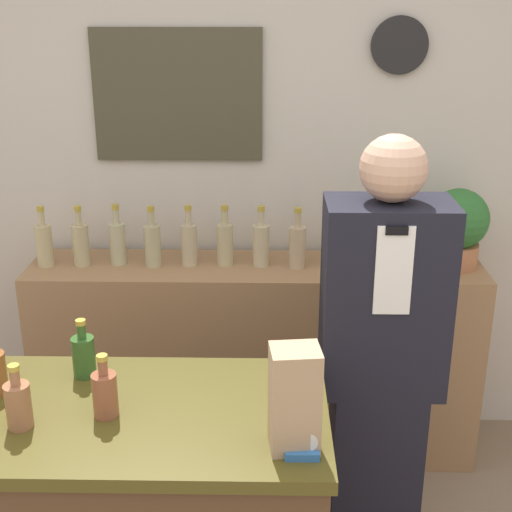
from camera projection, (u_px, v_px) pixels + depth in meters
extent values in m
cube|color=beige|center=(240.00, 162.00, 3.28)|extent=(5.20, 0.06, 2.70)
cube|color=#42402D|center=(178.00, 95.00, 3.13)|extent=(0.75, 0.02, 0.57)
cylinder|color=black|center=(400.00, 45.00, 3.04)|extent=(0.24, 0.03, 0.24)
cube|color=#9E754C|center=(256.00, 359.00, 3.33)|extent=(2.02, 0.40, 0.94)
cube|color=#473F16|center=(100.00, 415.00, 2.05)|extent=(1.32, 0.63, 0.04)
cube|color=black|center=(372.00, 475.00, 2.66)|extent=(0.32, 0.25, 0.78)
cube|color=black|center=(385.00, 298.00, 2.41)|extent=(0.42, 0.25, 0.67)
cube|color=white|center=(394.00, 271.00, 2.24)|extent=(0.12, 0.01, 0.30)
cube|color=black|center=(397.00, 231.00, 2.19)|extent=(0.07, 0.01, 0.03)
sphere|color=tan|center=(393.00, 168.00, 2.26)|extent=(0.22, 0.22, 0.22)
cylinder|color=#B27047|center=(455.00, 255.00, 3.15)|extent=(0.20, 0.20, 0.11)
sphere|color=#2D6B2D|center=(458.00, 219.00, 3.09)|extent=(0.26, 0.26, 0.26)
cube|color=tan|center=(295.00, 399.00, 1.83)|extent=(0.14, 0.12, 0.29)
cube|color=#2D66A8|center=(302.00, 452.00, 1.84)|extent=(0.09, 0.06, 0.02)
cylinder|color=silver|center=(307.00, 441.00, 1.83)|extent=(0.06, 0.02, 0.06)
cylinder|color=#946140|center=(19.00, 406.00, 1.94)|extent=(0.07, 0.07, 0.13)
cylinder|color=#946140|center=(15.00, 378.00, 1.91)|extent=(0.03, 0.03, 0.05)
cylinder|color=#B29933|center=(13.00, 368.00, 1.90)|extent=(0.03, 0.03, 0.02)
cylinder|color=#2E5622|center=(84.00, 357.00, 2.20)|extent=(0.07, 0.07, 0.13)
cylinder|color=#2E5622|center=(81.00, 331.00, 2.17)|extent=(0.03, 0.03, 0.05)
cylinder|color=#B29933|center=(80.00, 322.00, 2.16)|extent=(0.03, 0.03, 0.02)
cylinder|color=brown|center=(105.00, 395.00, 2.00)|extent=(0.07, 0.07, 0.13)
cylinder|color=brown|center=(103.00, 367.00, 1.96)|extent=(0.03, 0.03, 0.05)
cylinder|color=#B29933|center=(102.00, 358.00, 1.95)|extent=(0.03, 0.03, 0.02)
cylinder|color=tan|center=(44.00, 246.00, 3.14)|extent=(0.07, 0.07, 0.19)
cylinder|color=tan|center=(41.00, 219.00, 3.09)|extent=(0.03, 0.03, 0.07)
cylinder|color=#B29933|center=(40.00, 209.00, 3.08)|extent=(0.03, 0.03, 0.02)
cylinder|color=tan|center=(81.00, 245.00, 3.14)|extent=(0.07, 0.07, 0.19)
cylinder|color=tan|center=(78.00, 218.00, 3.10)|extent=(0.03, 0.03, 0.07)
cylinder|color=#B29933|center=(77.00, 208.00, 3.08)|extent=(0.03, 0.03, 0.02)
cylinder|color=tan|center=(118.00, 244.00, 3.16)|extent=(0.07, 0.07, 0.19)
cylinder|color=tan|center=(116.00, 217.00, 3.12)|extent=(0.03, 0.03, 0.07)
cylinder|color=#B29933|center=(115.00, 207.00, 3.10)|extent=(0.03, 0.03, 0.02)
cylinder|color=tan|center=(153.00, 246.00, 3.14)|extent=(0.07, 0.07, 0.19)
cylinder|color=tan|center=(151.00, 218.00, 3.09)|extent=(0.03, 0.03, 0.07)
cylinder|color=#B29933|center=(151.00, 209.00, 3.08)|extent=(0.03, 0.03, 0.02)
cylinder|color=tan|center=(189.00, 245.00, 3.15)|extent=(0.07, 0.07, 0.19)
cylinder|color=tan|center=(188.00, 218.00, 3.11)|extent=(0.03, 0.03, 0.07)
cylinder|color=#B29933|center=(188.00, 208.00, 3.09)|extent=(0.03, 0.03, 0.02)
cylinder|color=tan|center=(225.00, 245.00, 3.15)|extent=(0.07, 0.07, 0.19)
cylinder|color=tan|center=(225.00, 217.00, 3.11)|extent=(0.03, 0.03, 0.07)
cylinder|color=#B29933|center=(225.00, 208.00, 3.09)|extent=(0.03, 0.03, 0.02)
cylinder|color=tan|center=(261.00, 245.00, 3.14)|extent=(0.07, 0.07, 0.19)
cylinder|color=tan|center=(261.00, 218.00, 3.10)|extent=(0.03, 0.03, 0.07)
cylinder|color=#B29933|center=(261.00, 209.00, 3.08)|extent=(0.03, 0.03, 0.02)
cylinder|color=tan|center=(297.00, 247.00, 3.12)|extent=(0.07, 0.07, 0.19)
cylinder|color=tan|center=(298.00, 220.00, 3.07)|extent=(0.03, 0.03, 0.07)
cylinder|color=#B29933|center=(298.00, 210.00, 3.06)|extent=(0.03, 0.03, 0.02)
cylinder|color=tan|center=(334.00, 247.00, 3.12)|extent=(0.07, 0.07, 0.19)
cylinder|color=tan|center=(335.00, 220.00, 3.08)|extent=(0.03, 0.03, 0.07)
cylinder|color=#B29933|center=(335.00, 210.00, 3.06)|extent=(0.03, 0.03, 0.02)
cylinder|color=tan|center=(369.00, 245.00, 3.14)|extent=(0.07, 0.07, 0.19)
cylinder|color=tan|center=(371.00, 218.00, 3.10)|extent=(0.03, 0.03, 0.07)
cylinder|color=#B29933|center=(371.00, 208.00, 3.09)|extent=(0.03, 0.03, 0.02)
cylinder|color=tan|center=(407.00, 248.00, 3.11)|extent=(0.07, 0.07, 0.19)
cylinder|color=tan|center=(409.00, 220.00, 3.07)|extent=(0.03, 0.03, 0.07)
cylinder|color=#B29933|center=(410.00, 211.00, 3.05)|extent=(0.03, 0.03, 0.02)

